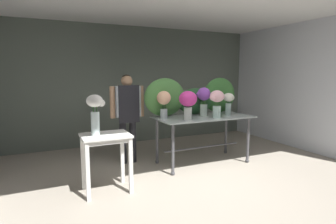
% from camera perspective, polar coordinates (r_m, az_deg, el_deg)
% --- Properties ---
extents(ground_plane, '(7.78, 7.78, 0.00)m').
position_cam_1_polar(ground_plane, '(5.12, 0.27, -10.28)').
color(ground_plane, '#9E9384').
extents(wall_back, '(5.94, 0.12, 2.66)m').
position_cam_1_polar(wall_back, '(6.51, -6.37, 5.54)').
color(wall_back, slate).
rests_on(wall_back, ground).
extents(wall_right, '(0.12, 3.66, 2.66)m').
position_cam_1_polar(wall_right, '(6.69, 24.06, 4.96)').
color(wall_right, silver).
rests_on(wall_right, ground).
extents(ceiling_slab, '(6.06, 3.66, 0.12)m').
position_cam_1_polar(ceiling_slab, '(4.99, 0.29, 20.93)').
color(ceiling_slab, silver).
rests_on(ceiling_slab, wall_back).
extents(display_table_glass, '(1.70, 0.85, 0.86)m').
position_cam_1_polar(display_table_glass, '(4.93, 7.26, -2.58)').
color(display_table_glass, '#B4C0C0').
rests_on(display_table_glass, ground).
extents(side_table_white, '(0.64, 0.50, 0.80)m').
position_cam_1_polar(side_table_white, '(3.82, -12.77, -6.45)').
color(side_table_white, white).
rests_on(side_table_white, ground).
extents(florist, '(0.61, 0.24, 1.59)m').
position_cam_1_polar(florist, '(4.91, -8.40, 0.63)').
color(florist, '#232328').
rests_on(florist, ground).
extents(foliage_backdrop, '(1.89, 0.30, 0.67)m').
position_cam_1_polar(foliage_backdrop, '(5.08, 4.70, 2.96)').
color(foliage_backdrop, '#477F3D').
rests_on(foliage_backdrop, display_table_glass).
extents(vase_magenta_freesia, '(0.30, 0.30, 0.47)m').
position_cam_1_polar(vase_magenta_freesia, '(4.51, 4.16, 2.15)').
color(vase_magenta_freesia, silver).
rests_on(vase_magenta_freesia, display_table_glass).
extents(vase_peach_peonies, '(0.23, 0.23, 0.47)m').
position_cam_1_polar(vase_peach_peonies, '(4.60, -0.90, 2.25)').
color(vase_peach_peonies, silver).
rests_on(vase_peach_peonies, display_table_glass).
extents(vase_ivory_dahlias, '(0.23, 0.20, 0.40)m').
position_cam_1_polar(vase_ivory_dahlias, '(5.10, 12.43, 2.18)').
color(vase_ivory_dahlias, silver).
rests_on(vase_ivory_dahlias, display_table_glass).
extents(vase_violet_ranunculus, '(0.26, 0.24, 0.51)m').
position_cam_1_polar(vase_violet_ranunculus, '(4.93, 7.40, 2.81)').
color(vase_violet_ranunculus, silver).
rests_on(vase_violet_ranunculus, display_table_glass).
extents(vase_blush_snapdragons, '(0.29, 0.24, 0.47)m').
position_cam_1_polar(vase_blush_snapdragons, '(4.77, 10.09, 2.30)').
color(vase_blush_snapdragons, silver).
rests_on(vase_blush_snapdragons, display_table_glass).
extents(vase_white_roses_tall, '(0.24, 0.21, 0.54)m').
position_cam_1_polar(vase_white_roses_tall, '(3.71, -14.83, 0.24)').
color(vase_white_roses_tall, silver).
rests_on(vase_white_roses_tall, side_table_white).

